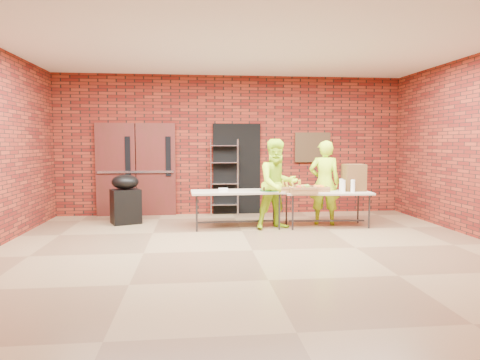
# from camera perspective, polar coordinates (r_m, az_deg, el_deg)

# --- Properties ---
(room) EXTENTS (8.08, 7.08, 3.28)m
(room) POSITION_cam_1_polar(r_m,az_deg,el_deg) (6.49, 1.69, 4.46)
(room) COLOR brown
(room) RESTS_ON ground
(double_doors) EXTENTS (1.78, 0.12, 2.10)m
(double_doors) POSITION_cam_1_polar(r_m,az_deg,el_deg) (9.97, -13.68, 1.37)
(double_doors) COLOR #4B1516
(double_doors) RESTS_ON room
(dark_doorway) EXTENTS (1.10, 0.06, 2.10)m
(dark_doorway) POSITION_cam_1_polar(r_m,az_deg,el_deg) (9.96, -0.44, 1.48)
(dark_doorway) COLOR black
(dark_doorway) RESTS_ON room
(bronze_plaque) EXTENTS (0.85, 0.04, 0.70)m
(bronze_plaque) POSITION_cam_1_polar(r_m,az_deg,el_deg) (10.26, 9.64, 4.31)
(bronze_plaque) COLOR #3F2F19
(bronze_plaque) RESTS_ON room
(wire_rack) EXTENTS (0.64, 0.23, 1.74)m
(wire_rack) POSITION_cam_1_polar(r_m,az_deg,el_deg) (9.80, -2.10, 0.37)
(wire_rack) COLOR #ADACB3
(wire_rack) RESTS_ON room
(table_left) EXTENTS (1.79, 0.80, 0.73)m
(table_left) POSITION_cam_1_polar(r_m,az_deg,el_deg) (8.33, -0.42, -1.86)
(table_left) COLOR beige
(table_left) RESTS_ON room
(table_right) EXTENTS (1.74, 0.82, 0.70)m
(table_right) POSITION_cam_1_polar(r_m,az_deg,el_deg) (8.63, 11.54, -1.90)
(table_right) COLOR beige
(table_right) RESTS_ON room
(basket_bananas) EXTENTS (0.49, 0.38, 0.15)m
(basket_bananas) POSITION_cam_1_polar(r_m,az_deg,el_deg) (8.41, 6.83, -1.15)
(basket_bananas) COLOR #9C713F
(basket_bananas) RESTS_ON table_right
(basket_oranges) EXTENTS (0.40, 0.31, 0.12)m
(basket_oranges) POSITION_cam_1_polar(r_m,az_deg,el_deg) (8.59, 10.37, -1.15)
(basket_oranges) COLOR #9C713F
(basket_oranges) RESTS_ON table_right
(basket_apples) EXTENTS (0.50, 0.39, 0.16)m
(basket_apples) POSITION_cam_1_polar(r_m,az_deg,el_deg) (8.28, 8.38, -1.26)
(basket_apples) COLOR #9C713F
(basket_apples) RESTS_ON table_right
(muffin_tray) EXTENTS (0.39, 0.39, 0.10)m
(muffin_tray) POSITION_cam_1_polar(r_m,az_deg,el_deg) (8.31, 4.01, -1.16)
(muffin_tray) COLOR #12471F
(muffin_tray) RESTS_ON table_left
(napkin_box) EXTENTS (0.18, 0.12, 0.06)m
(napkin_box) POSITION_cam_1_polar(r_m,az_deg,el_deg) (8.24, -2.25, -1.31)
(napkin_box) COLOR white
(napkin_box) RESTS_ON table_left
(coffee_dispenser) EXTENTS (0.41, 0.36, 0.53)m
(coffee_dispenser) POSITION_cam_1_polar(r_m,az_deg,el_deg) (8.86, 14.93, 0.33)
(coffee_dispenser) COLOR brown
(coffee_dispenser) RESTS_ON table_right
(cup_stack_front) EXTENTS (0.08, 0.08, 0.24)m
(cup_stack_front) POSITION_cam_1_polar(r_m,az_deg,el_deg) (8.58, 13.61, -0.79)
(cup_stack_front) COLOR white
(cup_stack_front) RESTS_ON table_right
(cup_stack_mid) EXTENTS (0.08, 0.08, 0.24)m
(cup_stack_mid) POSITION_cam_1_polar(r_m,az_deg,el_deg) (8.60, 14.82, -0.77)
(cup_stack_mid) COLOR white
(cup_stack_mid) RESTS_ON table_right
(cup_stack_back) EXTENTS (0.08, 0.08, 0.24)m
(cup_stack_back) POSITION_cam_1_polar(r_m,az_deg,el_deg) (8.75, 13.35, -0.65)
(cup_stack_back) COLOR white
(cup_stack_back) RESTS_ON table_right
(covered_grill) EXTENTS (0.69, 0.64, 1.01)m
(covered_grill) POSITION_cam_1_polar(r_m,az_deg,el_deg) (9.09, -15.01, -2.47)
(covered_grill) COLOR black
(covered_grill) RESTS_ON room
(volunteer_woman) EXTENTS (0.70, 0.54, 1.70)m
(volunteer_woman) POSITION_cam_1_polar(r_m,az_deg,el_deg) (8.86, 11.19, -0.34)
(volunteer_woman) COLOR #B5EF1A
(volunteer_woman) RESTS_ON room
(volunteer_man) EXTENTS (0.99, 0.86, 1.73)m
(volunteer_man) POSITION_cam_1_polar(r_m,az_deg,el_deg) (8.24, 5.01, -0.55)
(volunteer_man) COLOR #B5EF1A
(volunteer_man) RESTS_ON room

